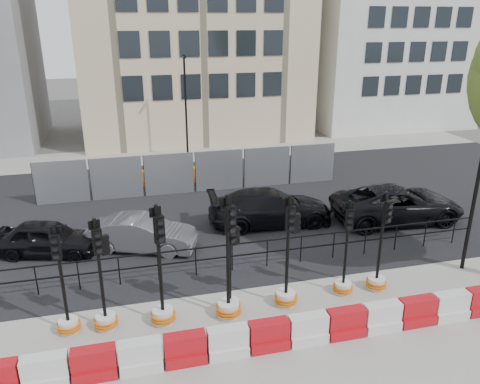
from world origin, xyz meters
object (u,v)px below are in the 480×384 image
object	(u,v)px
traffic_signal_a	(67,311)
car_c	(270,207)
traffic_signal_d	(231,289)
car_a	(47,238)
traffic_signal_h	(378,270)
lamp_post_near	(479,177)

from	to	relation	value
traffic_signal_a	car_c	bearing A→B (deg)	41.68
traffic_signal_d	car_a	world-z (taller)	traffic_signal_d
traffic_signal_h	car_a	size ratio (longest dim) A/B	0.82
car_a	car_c	world-z (taller)	car_c
traffic_signal_h	car_c	world-z (taller)	traffic_signal_h
traffic_signal_a	car_c	world-z (taller)	traffic_signal_a
traffic_signal_d	car_c	distance (m)	6.29
car_a	car_c	bearing A→B (deg)	-70.79
traffic_signal_a	car_c	distance (m)	9.11
lamp_post_near	car_a	distance (m)	14.49
lamp_post_near	car_c	bearing A→B (deg)	135.36
traffic_signal_h	car_a	xyz separation A→B (m)	(-10.09, 4.92, -0.04)
traffic_signal_a	traffic_signal_d	xyz separation A→B (m)	(4.38, -0.13, 0.09)
lamp_post_near	car_a	bearing A→B (deg)	161.66
lamp_post_near	car_c	size ratio (longest dim) A/B	1.18
traffic_signal_d	traffic_signal_h	xyz separation A→B (m)	(4.62, 0.06, -0.08)
lamp_post_near	traffic_signal_h	distance (m)	4.31
car_a	traffic_signal_h	bearing A→B (deg)	-100.74
traffic_signal_d	car_c	xyz separation A→B (m)	(2.93, 5.56, -0.01)
traffic_signal_d	car_a	xyz separation A→B (m)	(-5.46, 4.98, -0.12)
lamp_post_near	car_c	xyz separation A→B (m)	(-5.13, 5.07, -2.50)
traffic_signal_a	car_a	bearing A→B (deg)	107.69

